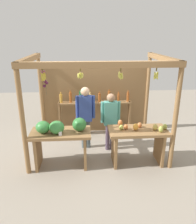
# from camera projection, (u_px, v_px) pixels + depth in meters

# --- Properties ---
(ground_plane) EXTENTS (12.00, 12.00, 0.00)m
(ground_plane) POSITION_uv_depth(u_px,v_px,m) (97.00, 147.00, 5.76)
(ground_plane) COLOR gray
(ground_plane) RESTS_ON ground
(market_stall) EXTENTS (3.20, 2.18, 2.33)m
(market_stall) POSITION_uv_depth(u_px,v_px,m) (96.00, 92.00, 5.74)
(market_stall) COLOR olive
(market_stall) RESTS_ON ground
(fruit_counter_left) EXTENTS (1.29, 0.64, 1.11)m
(fruit_counter_left) POSITION_uv_depth(u_px,v_px,m) (61.00, 135.00, 4.71)
(fruit_counter_left) COLOR olive
(fruit_counter_left) RESTS_ON ground
(fruit_counter_right) EXTENTS (1.30, 0.64, 0.97)m
(fruit_counter_right) POSITION_uv_depth(u_px,v_px,m) (138.00, 138.00, 4.88)
(fruit_counter_right) COLOR olive
(fruit_counter_right) RESTS_ON ground
(bottle_shelf_unit) EXTENTS (2.05, 0.22, 1.35)m
(bottle_shelf_unit) POSITION_uv_depth(u_px,v_px,m) (94.00, 108.00, 6.21)
(bottle_shelf_unit) COLOR olive
(bottle_shelf_unit) RESTS_ON ground
(vendor_man) EXTENTS (0.48, 0.22, 1.61)m
(vendor_man) POSITION_uv_depth(u_px,v_px,m) (85.00, 113.00, 5.42)
(vendor_man) COLOR #4E5C60
(vendor_man) RESTS_ON ground
(vendor_woman) EXTENTS (0.48, 0.20, 1.47)m
(vendor_woman) POSITION_uv_depth(u_px,v_px,m) (110.00, 117.00, 5.36)
(vendor_woman) COLOR #524153
(vendor_woman) RESTS_ON ground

